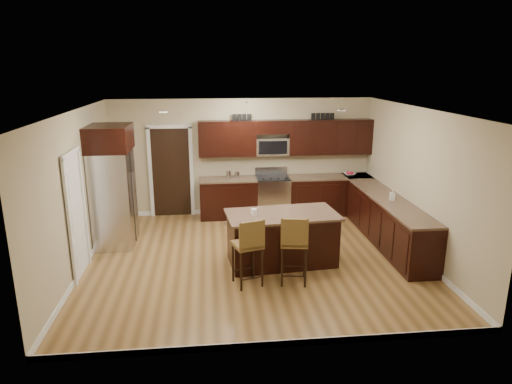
{
  "coord_description": "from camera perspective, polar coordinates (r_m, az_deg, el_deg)",
  "views": [
    {
      "loc": [
        -0.78,
        -7.67,
        3.42
      ],
      "look_at": [
        0.07,
        0.4,
        1.16
      ],
      "focal_mm": 32.0,
      "sensor_mm": 36.0,
      "label": 1
    }
  ],
  "objects": [
    {
      "name": "stool_mid",
      "position": [
        7.28,
        4.79,
        -6.29
      ],
      "size": [
        0.49,
        0.49,
        1.15
      ],
      "rotation": [
        0.0,
        0.0,
        -0.16
      ],
      "color": "olive",
      "rests_on": "floor"
    },
    {
      "name": "fruit_bowl",
      "position": [
        10.93,
        11.63,
        2.2
      ],
      "size": [
        0.3,
        0.3,
        0.07
      ],
      "primitive_type": "imported",
      "rotation": [
        0.0,
        0.0,
        0.12
      ],
      "color": "silver",
      "rests_on": "base_cabinets"
    },
    {
      "name": "wall_left",
      "position": [
        8.25,
        -21.43,
        -0.05
      ],
      "size": [
        0.0,
        5.5,
        5.5
      ],
      "primitive_type": "plane",
      "rotation": [
        1.57,
        0.0,
        1.57
      ],
      "color": "tan",
      "rests_on": "floor"
    },
    {
      "name": "base_cabinets",
      "position": [
        9.96,
        9.88,
        -1.96
      ],
      "size": [
        4.02,
        3.96,
        0.92
      ],
      "color": "black",
      "rests_on": "floor"
    },
    {
      "name": "island_jar",
      "position": [
        7.9,
        -0.28,
        -2.48
      ],
      "size": [
        0.1,
        0.1,
        0.1
      ],
      "primitive_type": "cylinder",
      "color": "white",
      "rests_on": "island"
    },
    {
      "name": "soap_bottle",
      "position": [
        9.1,
        16.69,
        -0.35
      ],
      "size": [
        0.12,
        0.12,
        0.21
      ],
      "primitive_type": "imported",
      "rotation": [
        0.0,
        0.0,
        -0.26
      ],
      "color": "#B2B2B2",
      "rests_on": "base_cabinets"
    },
    {
      "name": "stool_left",
      "position": [
        7.19,
        -0.88,
        -6.61
      ],
      "size": [
        0.53,
        0.53,
        1.13
      ],
      "rotation": [
        0.0,
        0.0,
        0.31
      ],
      "color": "olive",
      "rests_on": "floor"
    },
    {
      "name": "pantry_door",
      "position": [
        8.06,
        -21.6,
        -2.88
      ],
      "size": [
        0.03,
        0.8,
        2.04
      ],
      "primitive_type": "cube",
      "color": "white",
      "rests_on": "floor"
    },
    {
      "name": "floor",
      "position": [
        8.44,
        -0.22,
        -8.34
      ],
      "size": [
        6.0,
        6.0,
        0.0
      ],
      "primitive_type": "plane",
      "color": "olive",
      "rests_on": "ground"
    },
    {
      "name": "canister_tall",
      "position": [
        10.42,
        -3.44,
        2.17
      ],
      "size": [
        0.12,
        0.12,
        0.18
      ],
      "primitive_type": "cylinder",
      "color": "silver",
      "rests_on": "base_cabinets"
    },
    {
      "name": "floor_mat",
      "position": [
        10.17,
        -1.31,
        -4.06
      ],
      "size": [
        0.97,
        0.77,
        0.01
      ],
      "primitive_type": "cube",
      "rotation": [
        0.0,
        0.0,
        0.28
      ],
      "color": "brown",
      "rests_on": "floor"
    },
    {
      "name": "letter_decor",
      "position": [
        10.46,
        3.28,
        9.37
      ],
      "size": [
        2.2,
        0.03,
        0.15
      ],
      "primitive_type": null,
      "color": "black",
      "rests_on": "upper_cabinets"
    },
    {
      "name": "refrigerator",
      "position": [
        9.14,
        -17.46,
        0.8
      ],
      "size": [
        0.79,
        1.0,
        2.35
      ],
      "color": "silver",
      "rests_on": "floor"
    },
    {
      "name": "wall_back",
      "position": [
        10.66,
        -1.73,
        4.36
      ],
      "size": [
        6.0,
        0.0,
        6.0
      ],
      "primitive_type": "plane",
      "rotation": [
        1.57,
        0.0,
        0.0
      ],
      "color": "tan",
      "rests_on": "floor"
    },
    {
      "name": "canister_short",
      "position": [
        10.43,
        -2.39,
        2.13
      ],
      "size": [
        0.11,
        0.11,
        0.16
      ],
      "primitive_type": "cylinder",
      "color": "silver",
      "rests_on": "base_cabinets"
    },
    {
      "name": "range",
      "position": [
        10.65,
        2.08,
        -0.52
      ],
      "size": [
        0.76,
        0.64,
        1.11
      ],
      "color": "silver",
      "rests_on": "floor"
    },
    {
      "name": "microwave",
      "position": [
        10.54,
        2.02,
        5.72
      ],
      "size": [
        0.76,
        0.31,
        0.4
      ],
      "primitive_type": "cube",
      "color": "silver",
      "rests_on": "upper_cabinets"
    },
    {
      "name": "upper_cabinets",
      "position": [
        10.54,
        4.02,
        6.91
      ],
      "size": [
        4.0,
        0.33,
        0.8
      ],
      "color": "black",
      "rests_on": "wall_back"
    },
    {
      "name": "doorway",
      "position": [
        10.72,
        -10.55,
        2.41
      ],
      "size": [
        0.85,
        0.03,
        2.06
      ],
      "primitive_type": "cube",
      "color": "black",
      "rests_on": "floor"
    },
    {
      "name": "island",
      "position": [
        8.15,
        3.25,
        -5.97
      ],
      "size": [
        2.02,
        1.2,
        0.92
      ],
      "rotation": [
        0.0,
        0.0,
        0.1
      ],
      "color": "black",
      "rests_on": "floor"
    },
    {
      "name": "ceiling",
      "position": [
        7.75,
        -0.24,
        10.24
      ],
      "size": [
        6.0,
        6.0,
        0.0
      ],
      "primitive_type": "plane",
      "rotation": [
        3.14,
        0.0,
        0.0
      ],
      "color": "silver",
      "rests_on": "wall_back"
    },
    {
      "name": "wall_right",
      "position": [
        8.8,
        19.6,
        1.05
      ],
      "size": [
        0.0,
        5.5,
        5.5
      ],
      "primitive_type": "plane",
      "rotation": [
        1.57,
        0.0,
        -1.57
      ],
      "color": "tan",
      "rests_on": "floor"
    }
  ]
}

